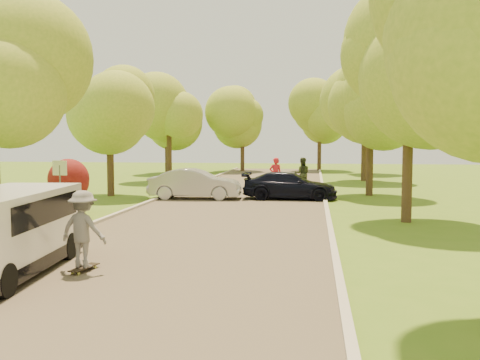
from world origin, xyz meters
The scene contains 22 objects.
ground centered at (0.00, 0.00, 0.00)m, with size 100.00×100.00×0.00m, color #4A731B.
road centered at (0.00, 8.00, 0.01)m, with size 8.00×60.00×0.01m, color #4C4438.
curb_left centered at (-4.05, 8.00, 0.06)m, with size 0.18×60.00×0.12m, color #B2AD9E.
curb_right centered at (4.05, 8.00, 0.06)m, with size 0.18×60.00×0.12m, color #B2AD9E.
street_sign centered at (-5.80, 4.00, 1.56)m, with size 0.55×0.06×2.17m.
red_shrub centered at (-6.30, 5.50, 1.10)m, with size 1.70×1.70×1.95m.
tree_l_midb centered at (-6.81, 12.00, 4.59)m, with size 4.30×4.20×6.62m.
tree_l_far centered at (-6.39, 22.00, 5.47)m, with size 4.92×4.80×7.79m.
tree_r_mida centered at (7.02, 5.00, 5.54)m, with size 5.13×5.00×7.95m.
tree_r_midb centered at (6.60, 14.00, 4.88)m, with size 4.51×4.40×7.01m.
tree_r_far centered at (7.23, 24.00, 5.83)m, with size 5.33×5.20×8.34m.
tree_bg_a centered at (-8.78, 30.00, 5.31)m, with size 5.12×5.00×7.72m.
tree_bg_b centered at (8.22, 32.00, 5.54)m, with size 5.12×5.00×7.95m.
tree_bg_c centered at (-2.79, 34.00, 5.02)m, with size 4.92×4.80×7.33m.
tree_bg_d centered at (4.22, 36.00, 5.31)m, with size 5.12×5.00×7.72m.
minivan centered at (-3.20, -3.95, 0.97)m, with size 2.37×5.08×1.84m.
silver_sedan centered at (-2.30, 11.14, 0.75)m, with size 1.58×4.54×1.49m, color #A7A7AC.
dark_sedan centered at (2.34, 11.62, 0.67)m, with size 1.88×4.62×1.34m, color black.
longboard centered at (-1.57, -3.42, 0.10)m, with size 0.41×0.91×0.10m.
skateboarder centered at (-1.57, -3.42, 0.97)m, with size 1.11×0.64×1.72m, color slate.
person_striped centered at (1.38, 15.32, 0.96)m, with size 0.70×0.46×1.92m, color red.
person_olive centered at (2.84, 16.57, 0.94)m, with size 0.92×0.72×1.89m, color #2B341F.
Camera 1 is at (3.50, -14.59, 2.98)m, focal length 40.00 mm.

